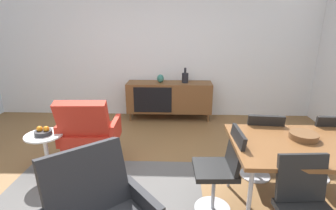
{
  "coord_description": "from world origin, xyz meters",
  "views": [
    {
      "loc": [
        0.51,
        -2.45,
        1.78
      ],
      "look_at": [
        0.39,
        0.72,
        0.78
      ],
      "focal_mm": 27.5,
      "sensor_mm": 36.0,
      "label": 1
    }
  ],
  "objects_px": {
    "dining_chair_back_left": "(260,143)",
    "dining_chair_near_window": "(221,168)",
    "dining_table": "(320,148)",
    "side_table_round": "(46,149)",
    "vase_cobalt": "(160,78)",
    "wooden_bowl_on_table": "(304,136)",
    "vase_sculptural_dark": "(185,77)",
    "dining_chair_back_right": "(322,144)",
    "dining_chair_front_left": "(306,210)",
    "lounge_chair_red": "(89,132)",
    "fruit_bowl": "(43,132)",
    "sideboard": "(169,97)"
  },
  "relations": [
    {
      "from": "fruit_bowl",
      "to": "dining_chair_near_window",
      "type": "bearing_deg",
      "value": -16.11
    },
    {
      "from": "dining_chair_back_right",
      "to": "dining_chair_back_left",
      "type": "height_order",
      "value": "same"
    },
    {
      "from": "side_table_round",
      "to": "dining_chair_near_window",
      "type": "bearing_deg",
      "value": -16.09
    },
    {
      "from": "dining_chair_back_left",
      "to": "dining_chair_near_window",
      "type": "bearing_deg",
      "value": -133.84
    },
    {
      "from": "dining_chair_front_left",
      "to": "side_table_round",
      "type": "distance_m",
      "value": 2.8
    },
    {
      "from": "dining_chair_near_window",
      "to": "fruit_bowl",
      "type": "bearing_deg",
      "value": 163.89
    },
    {
      "from": "dining_table",
      "to": "dining_chair_near_window",
      "type": "relative_size",
      "value": 1.87
    },
    {
      "from": "sideboard",
      "to": "dining_chair_back_left",
      "type": "bearing_deg",
      "value": -60.98
    },
    {
      "from": "vase_cobalt",
      "to": "fruit_bowl",
      "type": "distance_m",
      "value": 2.37
    },
    {
      "from": "dining_chair_near_window",
      "to": "dining_chair_front_left",
      "type": "bearing_deg",
      "value": -46.42
    },
    {
      "from": "vase_cobalt",
      "to": "vase_sculptural_dark",
      "type": "bearing_deg",
      "value": 0.0
    },
    {
      "from": "dining_chair_front_left",
      "to": "vase_cobalt",
      "type": "bearing_deg",
      "value": 112.24
    },
    {
      "from": "dining_chair_front_left",
      "to": "dining_chair_near_window",
      "type": "height_order",
      "value": "same"
    },
    {
      "from": "vase_sculptural_dark",
      "to": "dining_chair_near_window",
      "type": "bearing_deg",
      "value": -83.69
    },
    {
      "from": "dining_chair_near_window",
      "to": "side_table_round",
      "type": "relative_size",
      "value": 1.65
    },
    {
      "from": "dining_chair_front_left",
      "to": "fruit_bowl",
      "type": "relative_size",
      "value": 4.28
    },
    {
      "from": "dining_chair_back_right",
      "to": "dining_chair_back_left",
      "type": "xyz_separation_m",
      "value": [
        -0.7,
        0.0,
        0.0
      ]
    },
    {
      "from": "vase_cobalt",
      "to": "wooden_bowl_on_table",
      "type": "relative_size",
      "value": 0.59
    },
    {
      "from": "dining_chair_near_window",
      "to": "dining_chair_back_right",
      "type": "bearing_deg",
      "value": 24.18
    },
    {
      "from": "wooden_bowl_on_table",
      "to": "vase_sculptural_dark",
      "type": "bearing_deg",
      "value": 113.1
    },
    {
      "from": "dining_table",
      "to": "side_table_round",
      "type": "distance_m",
      "value": 2.99
    },
    {
      "from": "vase_sculptural_dark",
      "to": "fruit_bowl",
      "type": "xyz_separation_m",
      "value": [
        -1.73,
        -1.99,
        -0.26
      ]
    },
    {
      "from": "wooden_bowl_on_table",
      "to": "side_table_round",
      "type": "distance_m",
      "value": 2.87
    },
    {
      "from": "dining_chair_front_left",
      "to": "dining_chair_back_left",
      "type": "relative_size",
      "value": 1.0
    },
    {
      "from": "lounge_chair_red",
      "to": "side_table_round",
      "type": "height_order",
      "value": "lounge_chair_red"
    },
    {
      "from": "dining_chair_near_window",
      "to": "wooden_bowl_on_table",
      "type": "bearing_deg",
      "value": 7.2
    },
    {
      "from": "dining_chair_near_window",
      "to": "lounge_chair_red",
      "type": "distance_m",
      "value": 1.74
    },
    {
      "from": "dining_chair_back_right",
      "to": "lounge_chair_red",
      "type": "height_order",
      "value": "lounge_chair_red"
    },
    {
      "from": "vase_sculptural_dark",
      "to": "lounge_chair_red",
      "type": "relative_size",
      "value": 0.3
    },
    {
      "from": "vase_cobalt",
      "to": "dining_chair_back_right",
      "type": "relative_size",
      "value": 0.18
    },
    {
      "from": "lounge_chair_red",
      "to": "fruit_bowl",
      "type": "height_order",
      "value": "lounge_chair_red"
    },
    {
      "from": "lounge_chair_red",
      "to": "dining_chair_back_right",
      "type": "bearing_deg",
      "value": -4.99
    },
    {
      "from": "vase_sculptural_dark",
      "to": "side_table_round",
      "type": "xyz_separation_m",
      "value": [
        -1.73,
        -1.99,
        -0.5
      ]
    },
    {
      "from": "sideboard",
      "to": "dining_chair_front_left",
      "type": "distance_m",
      "value": 3.33
    },
    {
      "from": "sideboard",
      "to": "dining_chair_front_left",
      "type": "relative_size",
      "value": 1.87
    },
    {
      "from": "dining_table",
      "to": "side_table_round",
      "type": "height_order",
      "value": "dining_table"
    },
    {
      "from": "vase_cobalt",
      "to": "wooden_bowl_on_table",
      "type": "distance_m",
      "value": 2.9
    },
    {
      "from": "dining_chair_front_left",
      "to": "dining_chair_back_left",
      "type": "distance_m",
      "value": 1.12
    },
    {
      "from": "vase_cobalt",
      "to": "dining_chair_back_right",
      "type": "distance_m",
      "value": 2.85
    },
    {
      "from": "side_table_round",
      "to": "fruit_bowl",
      "type": "xyz_separation_m",
      "value": [
        -0.0,
        0.0,
        0.23
      ]
    },
    {
      "from": "dining_chair_back_left",
      "to": "fruit_bowl",
      "type": "xyz_separation_m",
      "value": [
        -2.55,
        0.03,
        0.09
      ]
    },
    {
      "from": "lounge_chair_red",
      "to": "fruit_bowl",
      "type": "bearing_deg",
      "value": -155.16
    },
    {
      "from": "vase_cobalt",
      "to": "lounge_chair_red",
      "type": "bearing_deg",
      "value": -114.33
    },
    {
      "from": "dining_chair_front_left",
      "to": "dining_chair_near_window",
      "type": "relative_size",
      "value": 1.0
    },
    {
      "from": "side_table_round",
      "to": "lounge_chair_red",
      "type": "bearing_deg",
      "value": 24.91
    },
    {
      "from": "dining_chair_near_window",
      "to": "side_table_round",
      "type": "height_order",
      "value": "dining_chair_near_window"
    },
    {
      "from": "vase_sculptural_dark",
      "to": "fruit_bowl",
      "type": "height_order",
      "value": "vase_sculptural_dark"
    },
    {
      "from": "vase_sculptural_dark",
      "to": "dining_chair_back_left",
      "type": "bearing_deg",
      "value": -67.9
    },
    {
      "from": "vase_cobalt",
      "to": "side_table_round",
      "type": "relative_size",
      "value": 0.3
    },
    {
      "from": "sideboard",
      "to": "dining_chair_near_window",
      "type": "distance_m",
      "value": 2.64
    }
  ]
}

